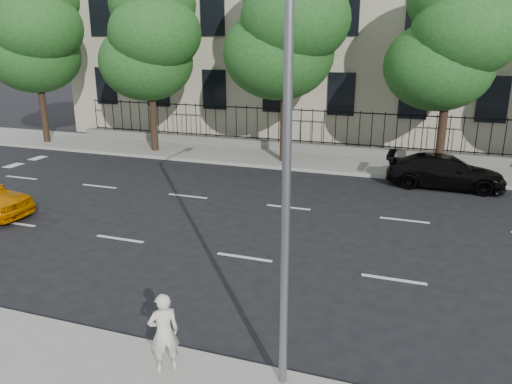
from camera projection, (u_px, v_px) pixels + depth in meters
ground at (206, 300)px, 11.49m from camera, size 120.00×120.00×0.00m
far_sidewalk at (328, 162)px, 24.10m from camera, size 60.00×4.00×0.15m
lane_markings at (269, 229)px, 15.78m from camera, size 49.60×4.62×0.01m
iron_fence at (335, 143)px, 25.46m from camera, size 30.00×0.50×2.20m
street_light at (298, 82)px, 7.59m from camera, size 0.25×3.32×8.05m
tree_a at (36, 31)px, 26.76m from camera, size 5.71×5.31×9.39m
tree_b at (151, 37)px, 24.64m from camera, size 5.53×5.12×8.97m
tree_c at (287, 23)px, 22.27m from camera, size 5.89×5.50×9.80m
tree_d at (453, 37)px, 20.23m from camera, size 5.34×4.94×8.84m
black_sedan at (445, 171)px, 20.02m from camera, size 4.58×1.88×1.33m
woman_near at (164, 333)px, 8.66m from camera, size 0.64×0.63×1.49m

